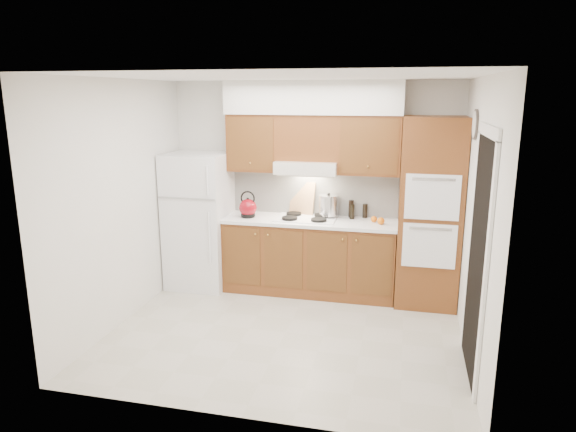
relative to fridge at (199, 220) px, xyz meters
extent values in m
plane|color=#B8B2A1|center=(1.41, -1.14, -0.86)|extent=(3.60, 3.60, 0.00)
plane|color=white|center=(1.41, -1.14, 1.74)|extent=(3.60, 3.60, 0.00)
cube|color=white|center=(1.41, 0.36, 0.44)|extent=(3.60, 0.02, 2.60)
cube|color=white|center=(-0.40, -1.14, 0.44)|extent=(0.02, 3.00, 2.60)
cube|color=white|center=(3.21, -1.14, 0.44)|extent=(0.02, 3.00, 2.60)
cube|color=white|center=(0.00, 0.00, 0.00)|extent=(0.75, 0.72, 1.72)
cube|color=brown|center=(1.43, 0.06, -0.41)|extent=(2.11, 0.60, 0.90)
cube|color=white|center=(1.43, 0.05, 0.06)|extent=(2.13, 0.62, 0.04)
cube|color=white|center=(1.43, 0.34, 0.36)|extent=(2.11, 0.03, 0.56)
cube|color=brown|center=(2.85, 0.03, 0.24)|extent=(0.70, 0.65, 2.20)
cube|color=brown|center=(0.69, 0.19, 0.99)|extent=(0.63, 0.33, 0.70)
cube|color=brown|center=(2.12, 0.19, 0.99)|extent=(0.73, 0.33, 0.70)
cube|color=silver|center=(1.38, 0.13, 0.71)|extent=(0.75, 0.45, 0.15)
cube|color=brown|center=(1.38, 0.19, 1.06)|extent=(0.75, 0.33, 0.55)
cube|color=silver|center=(1.43, 0.18, 1.54)|extent=(2.13, 0.36, 0.40)
cube|color=white|center=(1.38, 0.07, 0.09)|extent=(0.74, 0.50, 0.01)
cube|color=black|center=(3.19, -1.49, 0.19)|extent=(0.02, 0.90, 2.10)
cylinder|color=#3F3833|center=(3.19, -0.59, 1.29)|extent=(0.02, 0.30, 0.30)
sphere|color=maroon|center=(0.66, -0.01, 0.20)|extent=(0.26, 0.26, 0.22)
cube|color=tan|center=(1.28, 0.31, 0.28)|extent=(0.35, 0.19, 0.43)
cylinder|color=silver|center=(1.64, 0.20, 0.23)|extent=(0.30, 0.30, 0.24)
cylinder|color=black|center=(1.91, 0.28, 0.19)|extent=(0.07, 0.07, 0.22)
cylinder|color=black|center=(1.93, 0.19, 0.17)|extent=(0.06, 0.06, 0.18)
cylinder|color=black|center=(2.08, 0.29, 0.17)|extent=(0.08, 0.08, 0.17)
sphere|color=#DC5E0B|center=(2.29, -0.01, 0.12)|extent=(0.11, 0.11, 0.08)
sphere|color=orange|center=(2.21, 0.08, 0.12)|extent=(0.08, 0.08, 0.08)
camera|label=1|loc=(2.54, -5.97, 1.59)|focal=32.00mm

